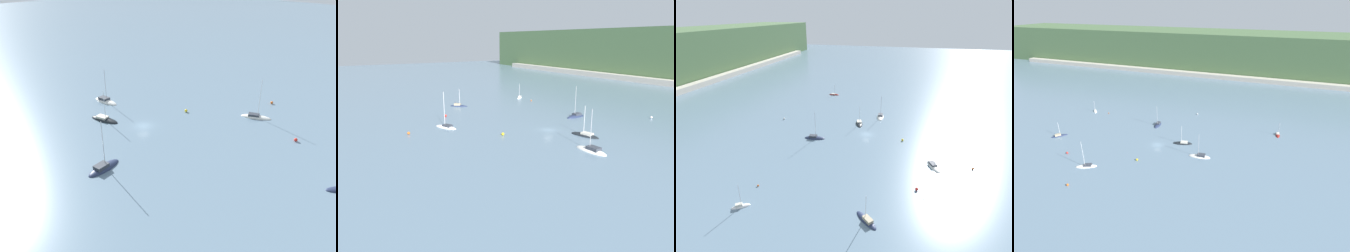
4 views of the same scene
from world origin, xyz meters
TOP-DOWN VIEW (x-y plane):
  - ground_plane at (0.00, 0.00)m, footprint 600.00×600.00m
  - sailboat_1 at (10.11, 4.95)m, footprint 9.03×4.74m
  - sailboat_2 at (20.35, -2.99)m, footprint 9.10×3.79m
  - sailboat_3 at (-18.23, -24.78)m, footprint 8.36×5.67m
  - sailboat_6 at (-8.55, 18.75)m, footprint 3.70×8.25m
  - mooring_buoy_0 at (-16.69, -36.51)m, footprint 0.79×0.79m
  - mooring_buoy_1 at (-31.92, -19.67)m, footprint 0.83×0.83m
  - mooring_buoy_3 at (-2.16, -14.27)m, footprint 0.83×0.83m

SIDE VIEW (x-z plane):
  - ground_plane at x=0.00m, z-range 0.00..0.00m
  - sailboat_1 at x=10.11m, z-range -4.50..4.68m
  - sailboat_3 at x=-18.23m, z-range -5.65..5.87m
  - sailboat_2 at x=20.35m, z-range -5.34..5.59m
  - sailboat_6 at x=-8.55m, z-range -5.58..5.84m
  - mooring_buoy_0 at x=-16.69m, z-range 0.00..0.79m
  - mooring_buoy_1 at x=-31.92m, z-range 0.00..0.83m
  - mooring_buoy_3 at x=-2.16m, z-range 0.00..0.83m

